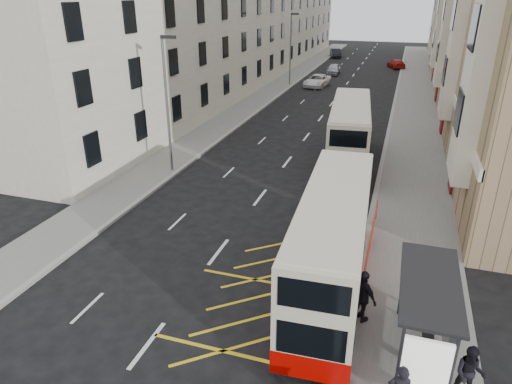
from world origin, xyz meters
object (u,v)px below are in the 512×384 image
(car_silver, at_px, (333,69))
(car_dark, at_px, (336,53))
(pedestrian_mid, at_px, (470,374))
(bus_shelter, at_px, (433,312))
(street_lamp_far, at_px, (291,45))
(double_decker_front, at_px, (332,243))
(street_lamp_near, at_px, (167,98))
(car_red, at_px, (396,64))
(pedestrian_far, at_px, (363,297))
(double_decker_rear, at_px, (349,134))
(white_van, at_px, (317,81))

(car_silver, distance_m, car_dark, 17.89)
(pedestrian_mid, relative_size, car_silver, 0.41)
(bus_shelter, xyz_separation_m, street_lamp_far, (-14.69, 42.39, 2.50))
(double_decker_front, bearing_deg, street_lamp_near, 138.09)
(bus_shelter, relative_size, car_red, 0.97)
(street_lamp_far, height_order, car_red, street_lamp_far)
(street_lamp_near, relative_size, pedestrian_far, 4.19)
(double_decker_front, relative_size, car_silver, 2.43)
(car_silver, height_order, car_dark, car_dark)
(street_lamp_near, xyz_separation_m, double_decker_front, (11.35, -9.19, -2.63))
(street_lamp_far, distance_m, double_decker_front, 40.88)
(street_lamp_far, relative_size, pedestrian_far, 4.19)
(double_decker_rear, relative_size, car_silver, 2.51)
(pedestrian_mid, distance_m, car_red, 61.55)
(bus_shelter, distance_m, car_dark, 71.26)
(pedestrian_mid, height_order, white_van, pedestrian_mid)
(street_lamp_far, distance_m, double_decker_rear, 27.37)
(pedestrian_mid, bearing_deg, pedestrian_far, 149.04)
(double_decker_front, relative_size, double_decker_rear, 0.97)
(street_lamp_near, relative_size, car_silver, 1.95)
(bus_shelter, xyz_separation_m, double_decker_front, (-3.34, 3.20, -0.13))
(double_decker_rear, bearing_deg, double_decker_front, -90.84)
(bus_shelter, relative_size, street_lamp_near, 0.53)
(double_decker_rear, xyz_separation_m, car_dark, (-9.01, 52.83, -1.35))
(double_decker_front, xyz_separation_m, car_dark, (-10.20, 66.74, -1.30))
(pedestrian_mid, bearing_deg, car_dark, 108.73)
(double_decker_front, xyz_separation_m, double_decker_rear, (-1.19, 13.91, 0.05))
(pedestrian_far, relative_size, white_van, 0.39)
(double_decker_rear, relative_size, car_dark, 2.40)
(double_decker_front, relative_size, pedestrian_mid, 5.89)
(pedestrian_mid, distance_m, car_silver, 54.44)
(street_lamp_far, distance_m, white_van, 5.12)
(pedestrian_far, bearing_deg, street_lamp_near, -3.06)
(white_van, bearing_deg, car_red, 72.01)
(white_van, xyz_separation_m, car_silver, (0.40, 9.30, 0.01))
(pedestrian_far, distance_m, car_dark, 69.36)
(street_lamp_far, relative_size, double_decker_rear, 0.78)
(bus_shelter, bearing_deg, car_dark, 100.96)
(double_decker_front, distance_m, car_red, 57.38)
(street_lamp_far, xyz_separation_m, double_decker_front, (11.35, -39.19, -2.63))
(car_red, bearing_deg, car_dark, -61.11)
(white_van, relative_size, car_silver, 1.21)
(car_red, bearing_deg, car_silver, 27.36)
(double_decker_front, bearing_deg, pedestrian_mid, -45.43)
(pedestrian_mid, distance_m, car_dark, 72.28)
(car_silver, bearing_deg, car_dark, 95.60)
(street_lamp_far, relative_size, car_silver, 1.95)
(street_lamp_near, bearing_deg, street_lamp_far, 90.00)
(bus_shelter, xyz_separation_m, car_silver, (-11.08, 52.22, -1.44))
(street_lamp_near, height_order, pedestrian_mid, street_lamp_near)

